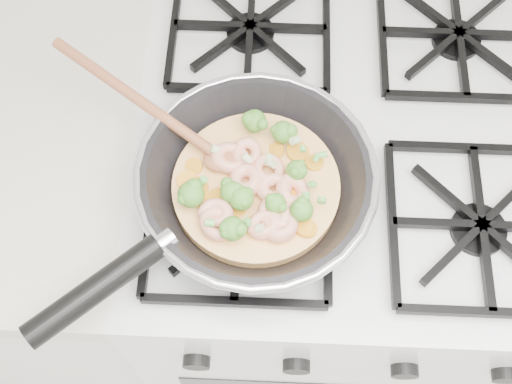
{
  "coord_description": "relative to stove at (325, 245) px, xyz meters",
  "views": [
    {
      "loc": [
        -0.11,
        1.22,
        1.67
      ],
      "look_at": [
        -0.13,
        1.58,
        0.93
      ],
      "focal_mm": 46.34,
      "sensor_mm": 36.0,
      "label": 1
    }
  ],
  "objects": [
    {
      "name": "stove",
      "position": [
        0.0,
        0.0,
        0.0
      ],
      "size": [
        0.6,
        0.6,
        0.92
      ],
      "color": "silver",
      "rests_on": "ground"
    },
    {
      "name": "skillet",
      "position": [
        -0.14,
        -0.12,
        0.5
      ],
      "size": [
        0.41,
        0.38,
        0.09
      ],
      "rotation": [
        0.0,
        0.0,
        -0.06
      ],
      "color": "black",
      "rests_on": "stove"
    }
  ]
}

